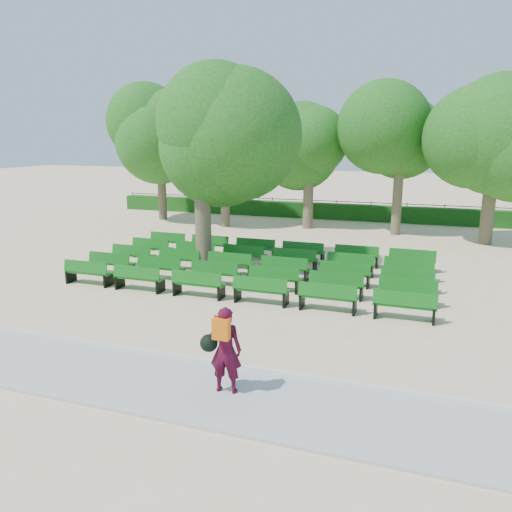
{
  "coord_description": "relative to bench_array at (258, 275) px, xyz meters",
  "views": [
    {
      "loc": [
        6.19,
        -14.98,
        4.56
      ],
      "look_at": [
        1.31,
        -1.0,
        1.1
      ],
      "focal_mm": 35.0,
      "sensor_mm": 36.0,
      "label": 1
    }
  ],
  "objects": [
    {
      "name": "bench_array",
      "position": [
        0.0,
        0.0,
        0.0
      ],
      "size": [
        1.63,
        0.62,
        1.01
      ],
      "rotation": [
        0.0,
        0.0,
        -0.08
      ],
      "color": "#116215",
      "rests_on": "ground"
    },
    {
      "name": "curb",
      "position": [
        -0.86,
        -6.76,
        -0.03
      ],
      "size": [
        30.0,
        0.12,
        0.1
      ],
      "primitive_type": "cube",
      "color": "silver",
      "rests_on": "ground"
    },
    {
      "name": "tree_among",
      "position": [
        -2.1,
        0.16,
        4.49
      ],
      "size": [
        4.75,
        4.75,
        6.74
      ],
      "color": "brown",
      "rests_on": "ground"
    },
    {
      "name": "tree_line",
      "position": [
        -0.86,
        9.49,
        -0.08
      ],
      "size": [
        21.8,
        6.8,
        7.04
      ],
      "primitive_type": null,
      "color": "#22621A",
      "rests_on": "ground"
    },
    {
      "name": "fence",
      "position": [
        -0.86,
        13.89,
        -0.08
      ],
      "size": [
        26.0,
        0.1,
        1.02
      ],
      "primitive_type": null,
      "color": "black",
      "rests_on": "ground"
    },
    {
      "name": "hedge",
      "position": [
        -0.86,
        13.49,
        0.37
      ],
      "size": [
        26.0,
        0.7,
        0.9
      ],
      "primitive_type": "cube",
      "color": "#174F14",
      "rests_on": "ground"
    },
    {
      "name": "person",
      "position": [
        2.03,
        -7.8,
        0.82
      ],
      "size": [
        0.78,
        0.49,
        1.62
      ],
      "rotation": [
        0.0,
        0.0,
        3.26
      ],
      "color": "#3F091E",
      "rests_on": "ground"
    },
    {
      "name": "paving",
      "position": [
        -0.86,
        -7.91,
        -0.05
      ],
      "size": [
        30.0,
        2.2,
        0.06
      ],
      "primitive_type": "cube",
      "color": "#AEAFAA",
      "rests_on": "ground"
    },
    {
      "name": "ground",
      "position": [
        -0.86,
        -0.51,
        -0.08
      ],
      "size": [
        120.0,
        120.0,
        0.0
      ],
      "primitive_type": "plane",
      "color": "beige"
    }
  ]
}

